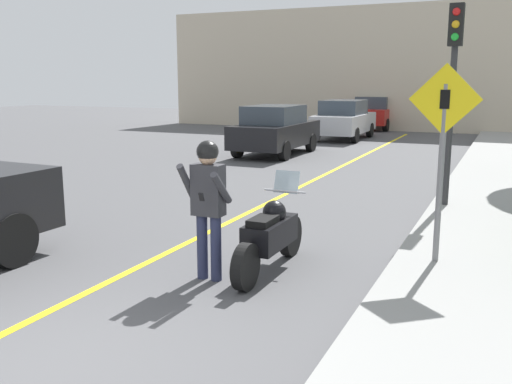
{
  "coord_description": "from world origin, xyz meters",
  "views": [
    {
      "loc": [
        3.96,
        -3.42,
        2.54
      ],
      "look_at": [
        0.82,
        3.55,
        1.03
      ],
      "focal_mm": 40.0,
      "sensor_mm": 36.0,
      "label": 1
    }
  ],
  "objects": [
    {
      "name": "person_biker",
      "position": [
        0.52,
        2.73,
        1.12
      ],
      "size": [
        0.59,
        0.49,
        1.8
      ],
      "color": "#282D4C",
      "rests_on": "ground"
    },
    {
      "name": "road_center_line",
      "position": [
        -0.6,
        6.0,
        0.0
      ],
      "size": [
        0.12,
        36.0,
        0.01
      ],
      "color": "yellow",
      "rests_on": "ground"
    },
    {
      "name": "traffic_light",
      "position": [
        2.86,
        7.97,
        2.76
      ],
      "size": [
        0.26,
        0.3,
        3.76
      ],
      "color": "#2D2D30",
      "rests_on": "sidewalk_curb"
    },
    {
      "name": "parked_car_black",
      "position": [
        -3.43,
        14.6,
        0.86
      ],
      "size": [
        1.88,
        4.2,
        1.68
      ],
      "color": "black",
      "rests_on": "ground"
    },
    {
      "name": "building_backdrop",
      "position": [
        0.0,
        26.0,
        3.08
      ],
      "size": [
        28.0,
        1.2,
        6.15
      ],
      "color": "beige",
      "rests_on": "ground"
    },
    {
      "name": "ground_plane",
      "position": [
        0.0,
        0.0,
        0.0
      ],
      "size": [
        80.0,
        80.0,
        0.0
      ],
      "primitive_type": "plane",
      "color": "#4C4C4F"
    },
    {
      "name": "motorcycle",
      "position": [
        1.12,
        3.36,
        0.49
      ],
      "size": [
        0.62,
        2.13,
        1.28
      ],
      "color": "black",
      "rests_on": "ground"
    },
    {
      "name": "parked_car_silver",
      "position": [
        -2.68,
        20.52,
        0.86
      ],
      "size": [
        1.88,
        4.2,
        1.68
      ],
      "color": "black",
      "rests_on": "ground"
    },
    {
      "name": "crossing_sign",
      "position": [
        3.15,
        4.25,
        1.71
      ],
      "size": [
        0.91,
        0.08,
        2.6
      ],
      "color": "slate",
      "rests_on": "sidewalk_curb"
    },
    {
      "name": "parked_car_red",
      "position": [
        -2.63,
        26.31,
        0.86
      ],
      "size": [
        1.88,
        4.2,
        1.68
      ],
      "color": "black",
      "rests_on": "ground"
    }
  ]
}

